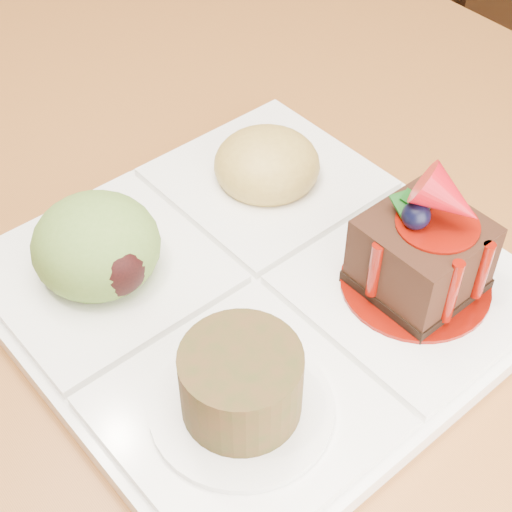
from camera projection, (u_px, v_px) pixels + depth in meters
sampler_plate at (249, 270)px, 0.46m from camera, size 0.28×0.28×0.10m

